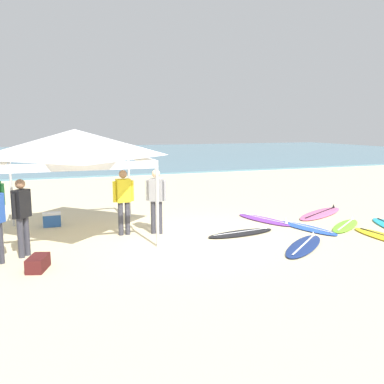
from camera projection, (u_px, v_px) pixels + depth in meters
ground_plane at (190, 237)px, 10.41m from camera, size 80.00×80.00×0.00m
sea at (82, 155)px, 39.59m from camera, size 80.00×36.00×0.10m
canopy_tent at (75, 144)px, 10.20m from camera, size 3.46×3.46×2.75m
surfboard_blue at (307, 228)px, 11.23m from camera, size 1.01×2.00×0.19m
surfboard_navy at (304, 246)px, 9.55m from camera, size 2.02×1.82×0.19m
surfboard_black at (241, 233)px, 10.69m from camera, size 2.01×0.76×0.19m
surfboard_pink at (321, 213)px, 13.09m from camera, size 2.60×1.86×0.19m
surfboard_lime at (345, 226)px, 11.47m from camera, size 1.81×1.50×0.19m
surfboard_purple at (264, 220)px, 12.21m from camera, size 1.17×2.09×0.19m
person_grey at (156, 197)px, 10.61m from camera, size 0.50×0.36×1.71m
person_yellow at (124, 198)px, 10.49m from camera, size 0.55×0.24×1.71m
person_black at (22, 212)px, 8.72m from camera, size 0.40×0.45×1.71m
gear_bag_near_tent at (38, 263)px, 8.02m from camera, size 0.49×0.67×0.28m
cooler_box at (52, 219)px, 11.54m from camera, size 0.50×0.36×0.39m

